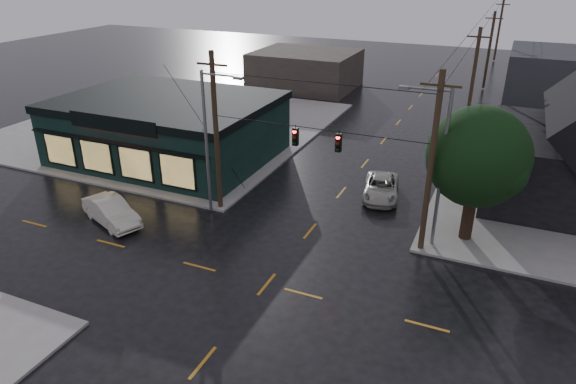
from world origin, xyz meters
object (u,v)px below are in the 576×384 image
at_px(corner_tree, 478,157).
at_px(sedan_cream, 111,211).
at_px(utility_pole_nw, 221,208).
at_px(utility_pole_ne, 420,250).
at_px(suv_silver, 381,188).

xyz_separation_m(corner_tree, sedan_cream, (-20.27, -6.63, -4.37)).
height_order(utility_pole_nw, utility_pole_ne, same).
bearing_deg(utility_pole_nw, suv_silver, 32.79).
relative_size(sedan_cream, suv_silver, 0.97).
xyz_separation_m(utility_pole_nw, utility_pole_ne, (13.00, 0.00, 0.00)).
bearing_deg(sedan_cream, suv_silver, -31.80).
height_order(sedan_cream, suv_silver, sedan_cream).
xyz_separation_m(utility_pole_nw, sedan_cream, (-5.12, -4.44, 0.79)).
relative_size(utility_pole_ne, sedan_cream, 2.12).
bearing_deg(corner_tree, utility_pole_nw, -171.75).
relative_size(utility_pole_nw, suv_silver, 2.06).
relative_size(utility_pole_ne, suv_silver, 2.06).
relative_size(corner_tree, suv_silver, 1.59).
height_order(corner_tree, utility_pole_nw, corner_tree).
bearing_deg(suv_silver, utility_pole_nw, -158.46).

